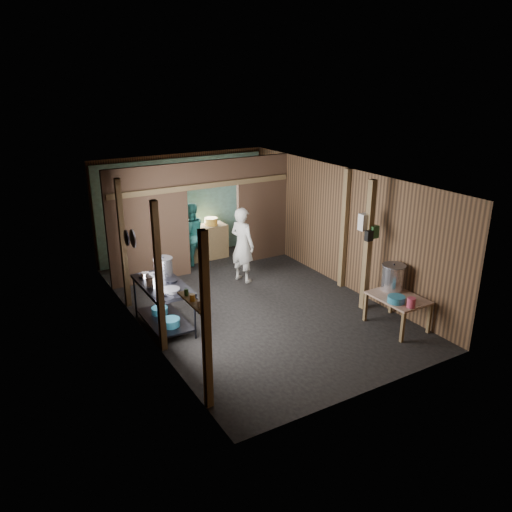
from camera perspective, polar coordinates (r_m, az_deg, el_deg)
floor at (r=10.36m, az=-0.56°, el=-5.40°), size 4.50×7.00×0.00m
ceiling at (r=9.54m, az=-0.61°, el=8.86°), size 4.50×7.00×0.00m
wall_back at (r=12.91m, az=-8.37°, el=5.67°), size 4.50×0.00×2.60m
wall_front at (r=7.27m, az=13.35°, el=-6.18°), size 4.50×0.00×2.60m
wall_left at (r=9.03m, az=-13.07°, el=-0.89°), size 0.00×7.00×2.60m
wall_right at (r=11.11m, az=9.55°, el=3.27°), size 0.00×7.00×2.60m
partition_left at (r=11.29m, az=-12.07°, el=3.38°), size 1.85×0.10×2.60m
partition_right at (r=12.46m, az=0.67°, el=5.37°), size 1.35×0.10×2.60m
partition_header at (r=11.63m, az=-4.99°, el=9.29°), size 1.30×0.10×0.60m
turquoise_panel at (r=12.87m, az=-8.26°, el=5.40°), size 4.40×0.06×2.50m
back_counter at (r=12.78m, az=-5.99°, el=1.54°), size 1.20×0.50×0.85m
wall_clock at (r=12.78m, az=-7.29°, el=8.34°), size 0.20×0.03×0.20m
post_left_a at (r=6.82m, az=-5.67°, el=-7.53°), size 0.10×0.12×2.60m
post_left_b at (r=8.34m, az=-10.91°, el=-2.50°), size 0.10×0.12×2.60m
post_left_c at (r=10.14m, az=-14.79°, el=1.27°), size 0.10×0.12×2.60m
post_right at (r=10.92m, az=9.93°, el=2.96°), size 0.10×0.12×2.60m
post_free at (r=9.93m, az=12.52°, el=1.06°), size 0.12×0.12×2.60m
cross_beam at (r=11.53m, az=-5.97°, el=7.90°), size 4.40×0.12×0.12m
pan_lid_big at (r=9.30m, az=-13.76°, el=1.93°), size 0.03×0.34×0.34m
pan_lid_small at (r=9.69m, az=-14.42°, el=1.99°), size 0.03×0.30×0.30m
wall_shelf at (r=7.19m, az=-7.17°, el=-5.16°), size 0.14×0.80×0.03m
jar_white at (r=6.96m, az=-6.36°, el=-5.44°), size 0.07×0.07×0.10m
jar_yellow at (r=7.17m, az=-7.19°, el=-4.69°), size 0.08×0.08×0.10m
jar_green at (r=7.35m, az=-7.88°, el=-4.06°), size 0.06×0.06×0.10m
bag_white at (r=9.81m, az=12.20°, el=3.80°), size 0.22×0.15×0.32m
bag_green at (r=9.85m, az=13.18°, el=2.68°), size 0.16×0.12×0.24m
bag_black at (r=9.75m, az=12.64°, el=2.25°), size 0.14×0.10×0.20m
gas_range at (r=9.41m, az=-10.39°, el=-5.53°), size 0.76×1.48×0.88m
prep_table at (r=9.70m, az=15.62°, el=-6.08°), size 0.74×1.02×0.60m
stove_pot_large at (r=9.55m, az=-10.43°, el=-1.23°), size 0.44×0.44×0.36m
stove_pot_med at (r=9.10m, az=-11.49°, el=-2.80°), size 0.34×0.34×0.24m
stove_saucepan at (r=9.53m, az=-12.40°, el=-2.14°), size 0.16×0.16×0.10m
frying_pan at (r=8.86m, az=-9.63°, el=-3.83°), size 0.52×0.63×0.07m
blue_tub_front at (r=9.23m, az=-9.61°, el=-7.40°), size 0.33×0.33×0.14m
blue_tub_back at (r=9.72m, az=-10.84°, el=-6.07°), size 0.30×0.30×0.12m
stock_pot at (r=9.77m, az=15.22°, el=-2.39°), size 0.58×0.58×0.51m
wash_basin at (r=9.32m, az=15.56°, el=-4.73°), size 0.39×0.39×0.12m
pink_bucket at (r=9.19m, az=17.13°, el=-5.06°), size 0.19×0.19×0.18m
knife at (r=9.23m, az=17.65°, el=-5.55°), size 0.30×0.08×0.01m
yellow_tub at (r=12.72m, az=-5.10°, el=3.92°), size 0.33×0.33×0.18m
red_cup at (r=12.48m, az=-7.74°, el=3.37°), size 0.11×0.11×0.13m
cook at (r=11.20m, az=-1.54°, el=1.27°), size 0.59×0.72×1.70m
worker_back at (r=12.29m, az=-7.37°, el=2.43°), size 0.75×0.59×1.54m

